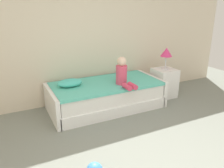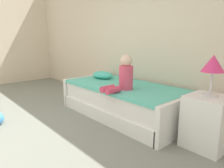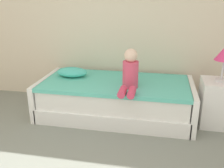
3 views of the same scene
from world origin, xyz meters
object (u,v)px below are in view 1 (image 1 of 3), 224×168
(table_lamp, at_px, (166,53))
(pillow, at_px, (70,83))
(child_figure, at_px, (123,74))
(nightstand, at_px, (164,83))
(bed, at_px, (106,95))

(table_lamp, height_order, pillow, table_lamp)
(child_figure, height_order, pillow, child_figure)
(table_lamp, bearing_deg, nightstand, 90.00)
(table_lamp, xyz_separation_m, pillow, (-2.01, 0.12, -0.37))
(nightstand, bearing_deg, bed, 179.21)
(nightstand, xyz_separation_m, pillow, (-2.01, 0.12, 0.26))
(nightstand, bearing_deg, child_figure, -169.44)
(table_lamp, relative_size, pillow, 1.02)
(bed, distance_m, child_figure, 0.56)
(bed, distance_m, table_lamp, 1.52)
(child_figure, bearing_deg, table_lamp, 10.56)
(bed, relative_size, pillow, 4.80)
(bed, xyz_separation_m, table_lamp, (1.35, -0.02, 0.69))
(bed, bearing_deg, child_figure, -45.48)
(nightstand, distance_m, table_lamp, 0.64)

